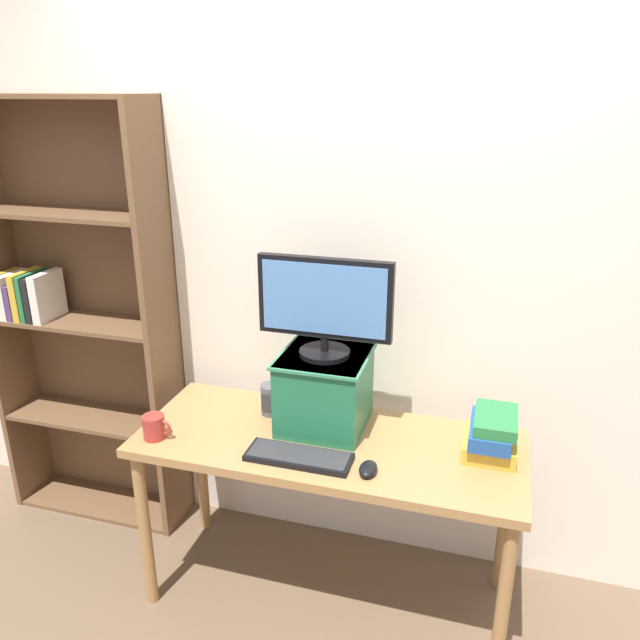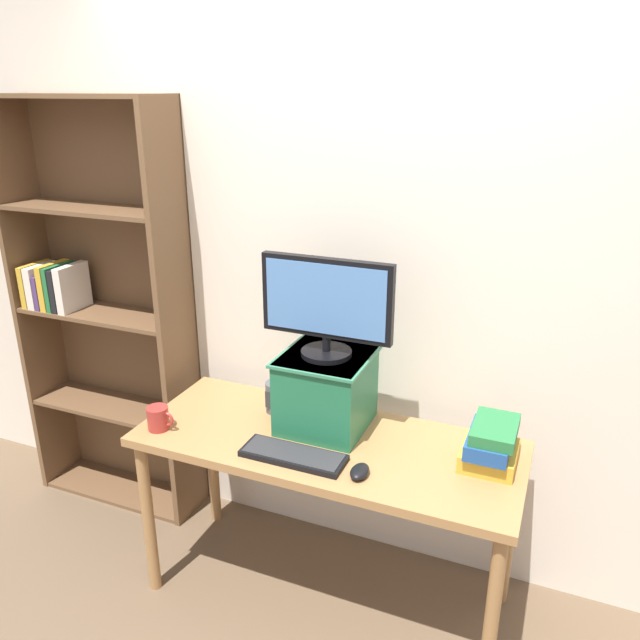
{
  "view_description": "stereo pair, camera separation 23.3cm",
  "coord_description": "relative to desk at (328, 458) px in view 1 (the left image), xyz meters",
  "views": [
    {
      "loc": [
        0.57,
        -2.05,
        2.06
      ],
      "look_at": [
        -0.05,
        0.04,
        1.25
      ],
      "focal_mm": 35.0,
      "sensor_mm": 36.0,
      "label": 1
    },
    {
      "loc": [
        0.79,
        -1.98,
        2.06
      ],
      "look_at": [
        -0.05,
        0.04,
        1.25
      ],
      "focal_mm": 35.0,
      "sensor_mm": 36.0,
      "label": 2
    }
  ],
  "objects": [
    {
      "name": "back_wall",
      "position": [
        0.0,
        0.44,
        0.62
      ],
      "size": [
        7.0,
        0.08,
        2.6
      ],
      "color": "beige",
      "rests_on": "ground_plane"
    },
    {
      "name": "riser_box",
      "position": [
        -0.05,
        0.11,
        0.25
      ],
      "size": [
        0.35,
        0.36,
        0.31
      ],
      "color": "#1E6642",
      "rests_on": "desk"
    },
    {
      "name": "coffee_mug",
      "position": [
        -0.66,
        -0.18,
        0.14
      ],
      "size": [
        0.12,
        0.09,
        0.1
      ],
      "color": "#9E2D28",
      "rests_on": "desk"
    },
    {
      "name": "book_stack",
      "position": [
        0.61,
        0.08,
        0.17
      ],
      "size": [
        0.2,
        0.26,
        0.17
      ],
      "color": "gold",
      "rests_on": "desk"
    },
    {
      "name": "ground_plane",
      "position": [
        0.0,
        0.0,
        -0.68
      ],
      "size": [
        12.0,
        12.0,
        0.0
      ],
      "primitive_type": "plane",
      "color": "brown"
    },
    {
      "name": "computer_monitor",
      "position": [
        -0.05,
        0.11,
        0.61
      ],
      "size": [
        0.53,
        0.2,
        0.39
      ],
      "color": "black",
      "rests_on": "riser_box"
    },
    {
      "name": "bookshelf_unit",
      "position": [
        -1.32,
        0.29,
        0.36
      ],
      "size": [
        0.89,
        0.28,
        2.04
      ],
      "color": "brown",
      "rests_on": "ground_plane"
    },
    {
      "name": "desk",
      "position": [
        0.0,
        0.0,
        0.0
      ],
      "size": [
        1.51,
        0.61,
        0.77
      ],
      "color": "#9E7042",
      "rests_on": "ground_plane"
    },
    {
      "name": "keyboard",
      "position": [
        -0.07,
        -0.17,
        0.1
      ],
      "size": [
        0.4,
        0.14,
        0.02
      ],
      "color": "black",
      "rests_on": "desk"
    },
    {
      "name": "desk_speaker",
      "position": [
        -0.29,
        0.13,
        0.15
      ],
      "size": [
        0.09,
        0.09,
        0.13
      ],
      "color": "#4C4C51",
      "rests_on": "desk"
    },
    {
      "name": "computer_mouse",
      "position": [
        0.2,
        -0.18,
        0.11
      ],
      "size": [
        0.06,
        0.1,
        0.04
      ],
      "color": "black",
      "rests_on": "desk"
    }
  ]
}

